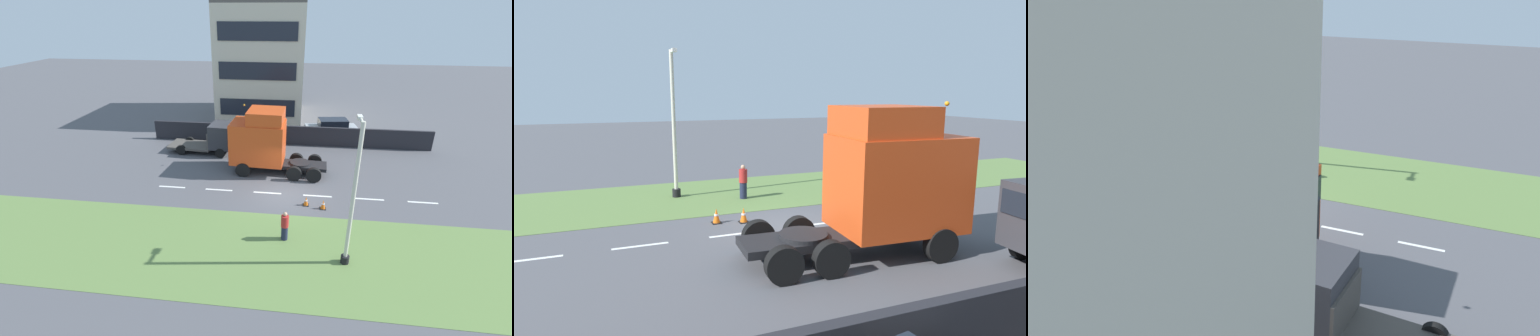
{
  "view_description": "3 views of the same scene",
  "coord_description": "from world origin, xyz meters",
  "views": [
    {
      "loc": [
        -19.3,
        -0.84,
        10.76
      ],
      "look_at": [
        -0.89,
        1.53,
        2.15
      ],
      "focal_mm": 24.0,
      "sensor_mm": 36.0,
      "label": 1
    },
    {
      "loc": [
        13.98,
        -6.35,
        5.0
      ],
      "look_at": [
        -0.02,
        -0.93,
        2.3
      ],
      "focal_mm": 30.0,
      "sensor_mm": 36.0,
      "label": 2
    },
    {
      "loc": [
        17.56,
        9.09,
        10.02
      ],
      "look_at": [
        -0.41,
        1.32,
        2.18
      ],
      "focal_mm": 35.0,
      "sensor_mm": 36.0,
      "label": 3
    }
  ],
  "objects": [
    {
      "name": "grass_verge",
      "position": [
        -6.0,
        0.0,
        0.01
      ],
      "size": [
        7.0,
        44.0,
        0.01
      ],
      "color": "#607F42",
      "rests_on": "ground"
    },
    {
      "name": "pedestrian",
      "position": [
        -4.78,
        -0.44,
        0.79
      ],
      "size": [
        0.39,
        0.39,
        1.62
      ],
      "color": "#1E233D",
      "rests_on": "ground"
    },
    {
      "name": "lorry_cab",
      "position": [
        3.33,
        1.65,
        2.3
      ],
      "size": [
        3.04,
        6.94,
        4.72
      ],
      "rotation": [
        0.0,
        0.0,
        -0.06
      ],
      "color": "black",
      "rests_on": "ground"
    },
    {
      "name": "boundary_wall",
      "position": [
        9.0,
        0.0,
        0.84
      ],
      "size": [
        0.25,
        24.0,
        1.68
      ],
      "color": "#232328",
      "rests_on": "ground"
    },
    {
      "name": "lane_markings",
      "position": [
        0.0,
        -0.7,
        0.0
      ],
      "size": [
        0.16,
        17.8,
        0.0
      ],
      "color": "white",
      "rests_on": "ground"
    },
    {
      "name": "flatbed_truck",
      "position": [
        6.31,
        5.61,
        1.32
      ],
      "size": [
        2.56,
        5.73,
        2.5
      ],
      "rotation": [
        0.0,
        0.0,
        3.07
      ],
      "color": "#333338",
      "rests_on": "ground"
    },
    {
      "name": "traffic_cone_lead",
      "position": [
        -1.51,
        -2.56,
        0.28
      ],
      "size": [
        0.36,
        0.36,
        0.58
      ],
      "color": "black",
      "rests_on": "ground"
    },
    {
      "name": "traffic_cone_trailing",
      "position": [
        -1.23,
        -1.55,
        0.28
      ],
      "size": [
        0.36,
        0.36,
        0.58
      ],
      "color": "black",
      "rests_on": "ground"
    },
    {
      "name": "lamp_post",
      "position": [
        -6.17,
        -3.33,
        3.09
      ],
      "size": [
        1.32,
        0.39,
        6.86
      ],
      "color": "black",
      "rests_on": "ground"
    },
    {
      "name": "ground_plane",
      "position": [
        0.0,
        0.0,
        0.0
      ],
      "size": [
        120.0,
        120.0,
        0.0
      ],
      "primitive_type": "plane",
      "color": "#515156",
      "rests_on": "ground"
    }
  ]
}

